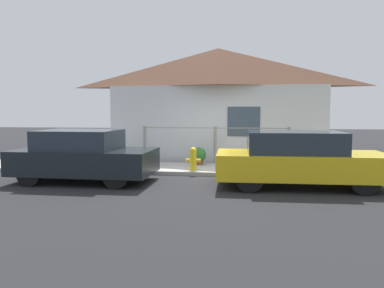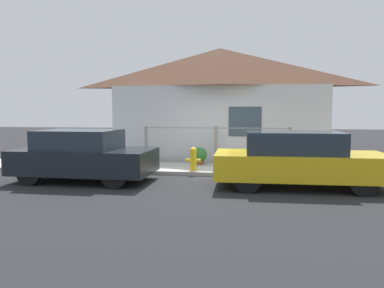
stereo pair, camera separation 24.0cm
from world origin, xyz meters
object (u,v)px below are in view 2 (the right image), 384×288
object	(u,v)px
potted_plant_near_hydrant	(200,156)
car_right	(298,159)
fire_hydrant	(193,158)
car_left	(84,156)

from	to	relation	value
potted_plant_near_hydrant	car_right	bearing A→B (deg)	-44.87
fire_hydrant	potted_plant_near_hydrant	bearing A→B (deg)	88.24
car_left	car_right	size ratio (longest dim) A/B	0.88
fire_hydrant	car_right	bearing A→B (deg)	-29.15
car_left	car_right	bearing A→B (deg)	1.05
fire_hydrant	car_left	bearing A→B (deg)	-150.08
car_left	potted_plant_near_hydrant	distance (m)	3.91
car_left	potted_plant_near_hydrant	bearing A→B (deg)	46.09
car_left	fire_hydrant	distance (m)	3.14
car_right	potted_plant_near_hydrant	world-z (taller)	car_right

